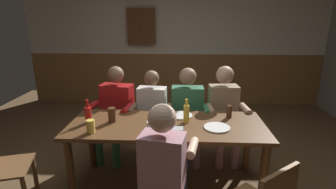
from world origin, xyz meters
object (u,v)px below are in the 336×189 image
person_2 (187,110)px  pint_glass_4 (91,126)px  person_1 (151,111)px  pint_glass_1 (151,127)px  bottle_1 (88,114)px  pint_glass_2 (112,115)px  dining_table (167,132)px  wall_dart_cabinet (141,26)px  bottle_0 (186,113)px  pint_glass_3 (229,112)px  condiment_caddy (176,130)px  person_0 (115,108)px  plate_0 (217,128)px  plate_1 (181,115)px  person_3 (224,109)px  person_4 (165,161)px  pint_glass_0 (155,120)px

person_2 → pint_glass_4: bearing=42.3°
person_1 → person_2: 0.48m
pint_glass_1 → pint_glass_4: size_ratio=0.90×
bottle_1 → pint_glass_2: 0.25m
dining_table → wall_dart_cabinet: bearing=103.3°
person_1 → bottle_0: 0.76m
dining_table → bottle_1: (-0.84, -0.01, 0.19)m
pint_glass_3 → condiment_caddy: bearing=-143.8°
bottle_0 → pint_glass_3: 0.51m
person_0 → person_1: 0.48m
person_0 → plate_0: (1.23, -0.72, 0.08)m
bottle_0 → plate_0: bearing=-23.4°
plate_1 → pint_glass_2: bearing=-164.8°
person_3 → person_1: bearing=-5.1°
pint_glass_4 → person_0: bearing=88.8°
plate_1 → person_3: bearing=36.2°
person_2 → pint_glass_2: bearing=36.1°
person_3 → bottle_1: person_3 is taller
person_2 → condiment_caddy: 0.87m
person_2 → person_4: (-0.22, -1.26, -0.00)m
person_2 → pint_glass_4: size_ratio=9.20×
person_3 → pint_glass_4: size_ratio=9.41×
plate_0 → bottle_1: bottle_1 is taller
pint_glass_3 → bottle_1: bearing=-171.7°
plate_0 → pint_glass_0: 0.65m
pint_glass_0 → pint_glass_2: size_ratio=0.66×
person_1 → person_4: (0.26, -1.25, 0.03)m
pint_glass_3 → wall_dart_cabinet: 3.03m
person_4 → condiment_caddy: (0.09, 0.41, 0.10)m
pint_glass_0 → person_1: bearing=100.5°
pint_glass_0 → person_0: bearing=132.6°
person_3 → dining_table: bearing=36.1°
condiment_caddy → plate_1: 0.45m
person_0 → bottle_1: person_0 is taller
person_0 → plate_0: size_ratio=4.55×
person_4 → pint_glass_2: person_4 is taller
bottle_1 → pint_glass_1: bearing=-17.6°
plate_0 → bottle_0: bearing=156.6°
plate_1 → wall_dart_cabinet: bearing=107.6°
bottle_0 → pint_glass_1: bearing=-141.5°
pint_glass_2 → dining_table: bearing=-2.2°
person_2 → pint_glass_0: size_ratio=11.51×
pint_glass_2 → pint_glass_4: (-0.14, -0.28, -0.01)m
pint_glass_2 → bottle_1: bearing=-171.5°
condiment_caddy → plate_1: (0.05, 0.45, -0.02)m
person_3 → pint_glass_3: 0.44m
person_0 → pint_glass_2: bearing=111.5°
person_2 → person_3: bearing=-179.8°
person_1 → pint_glass_3: 1.03m
person_3 → plate_0: person_3 is taller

